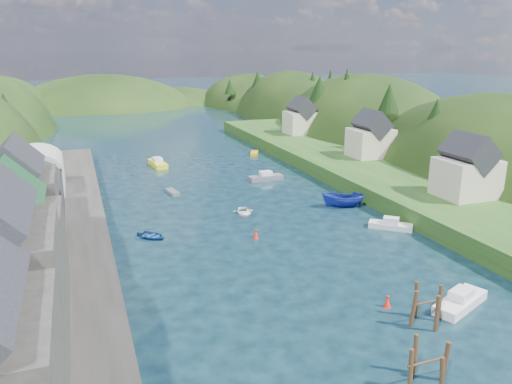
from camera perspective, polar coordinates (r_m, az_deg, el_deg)
name	(u,v)px	position (r m, az deg, el deg)	size (l,w,h in m)	color
ground	(211,181)	(83.20, -5.17, 1.31)	(600.00, 600.00, 0.00)	black
hillside_right	(363,169)	(125.12, 12.15, 2.54)	(36.00, 245.56, 48.00)	black
far_hills	(134,132)	(205.52, -13.77, 6.70)	(103.00, 68.00, 44.00)	black
hill_trees	(187,104)	(95.95, -7.89, 9.93)	(93.22, 152.90, 11.72)	black
quay_left	(49,268)	(52.09, -22.62, -7.99)	(12.00, 110.00, 2.00)	#2D2B28
boat_sheds	(33,179)	(68.98, -24.13, 1.36)	(7.00, 21.00, 7.50)	#2D2D30
terrace_right	(374,175)	(83.98, 13.38, 1.91)	(16.00, 120.00, 2.40)	#234719
right_bank_cottages	(365,138)	(91.48, 12.32, 6.10)	(9.00, 59.24, 8.41)	beige
piling_cluster_near	(428,369)	(35.99, 19.05, -18.58)	(3.22, 3.01, 3.54)	#382314
piling_cluster_far	(426,309)	(42.77, 18.87, -12.55)	(3.00, 2.82, 3.70)	#382314
channel_buoy_near	(387,302)	(44.71, 14.80, -12.03)	(0.70, 0.70, 1.10)	red
channel_buoy_far	(256,234)	(57.85, -0.02, -4.84)	(0.70, 0.70, 1.10)	red
moored_boats	(267,227)	(59.70, 1.31, -3.99)	(36.10, 76.99, 2.26)	#50555C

